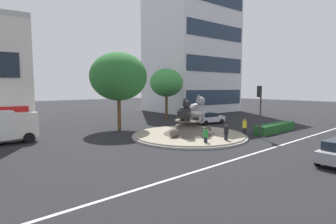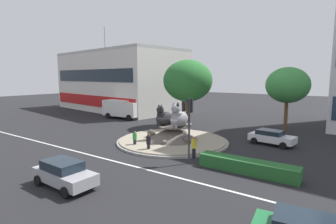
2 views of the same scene
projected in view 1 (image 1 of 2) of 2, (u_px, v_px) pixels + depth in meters
ground_plane at (189, 137)px, 25.04m from camera, size 160.00×160.00×0.00m
lane_centreline at (261, 151)px, 19.31m from camera, size 112.00×0.20×0.01m
roundabout_island at (189, 131)px, 24.99m from camera, size 11.03×11.03×1.65m
cat_statue_black at (185, 112)px, 24.02m from camera, size 1.97×2.24×2.16m
cat_statue_grey at (197, 110)px, 25.20m from camera, size 1.61×2.43×2.49m
traffic_light_mast at (259, 100)px, 24.14m from camera, size 0.71×0.60×4.92m
office_tower at (191, 37)px, 51.48m from camera, size 15.82×14.58×29.65m
clipped_hedge_strip at (275, 128)px, 27.65m from camera, size 6.70×1.20×0.90m
broadleaf_tree_behind_island at (166, 83)px, 39.37m from camera, size 5.04×5.04×7.64m
second_tree_near_tower at (119, 77)px, 28.55m from camera, size 6.29×6.29×8.65m
pedestrian_green_shirt at (206, 136)px, 21.08m from camera, size 0.38×0.38×1.55m
pedestrian_yellow_shirt at (245, 127)px, 25.22m from camera, size 0.39×0.39×1.76m
pedestrian_black_shirt at (226, 133)px, 22.02m from camera, size 0.39×0.39×1.64m
sedan_on_far_lane at (209, 118)px, 33.87m from camera, size 4.33×2.42×1.41m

